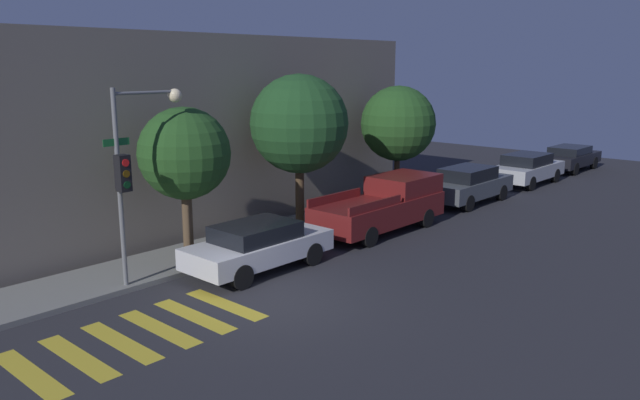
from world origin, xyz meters
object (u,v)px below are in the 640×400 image
(traffic_light_pole, at_px, (135,157))
(tree_midblock, at_px, (299,124))
(sedan_tail_of_row, at_px, (570,157))
(pickup_truck, at_px, (385,205))
(sedan_middle, at_px, (468,184))
(sedan_far_end, at_px, (527,168))
(tree_near_corner, at_px, (184,154))
(tree_far_end, at_px, (398,124))
(sedan_near_corner, at_px, (258,245))

(traffic_light_pole, relative_size, tree_midblock, 0.95)
(sedan_tail_of_row, bearing_deg, pickup_truck, -180.00)
(sedan_middle, height_order, sedan_far_end, sedan_middle)
(pickup_truck, height_order, sedan_tail_of_row, pickup_truck)
(tree_near_corner, bearing_deg, tree_far_end, 0.00)
(sedan_middle, height_order, tree_midblock, tree_midblock)
(sedan_far_end, xyz_separation_m, tree_near_corner, (-18.23, 1.92, 2.41))
(traffic_light_pole, bearing_deg, tree_far_end, 3.09)
(tree_midblock, relative_size, tree_far_end, 1.11)
(sedan_far_end, bearing_deg, tree_far_end, 166.49)
(sedan_tail_of_row, height_order, tree_midblock, tree_midblock)
(sedan_far_end, xyz_separation_m, tree_midblock, (-13.63, 1.92, 2.92))
(pickup_truck, height_order, tree_far_end, tree_far_end)
(sedan_far_end, distance_m, tree_midblock, 14.07)
(sedan_tail_of_row, height_order, tree_far_end, tree_far_end)
(pickup_truck, height_order, tree_midblock, tree_midblock)
(pickup_truck, xyz_separation_m, tree_far_end, (3.41, 1.92, 2.43))
(sedan_near_corner, xyz_separation_m, tree_far_end, (9.28, 1.92, 2.60))
(tree_midblock, height_order, tree_far_end, tree_midblock)
(sedan_middle, xyz_separation_m, tree_near_corner, (-12.61, 1.92, 2.40))
(sedan_near_corner, relative_size, pickup_truck, 0.81)
(pickup_truck, height_order, sedan_middle, pickup_truck)
(tree_midblock, bearing_deg, traffic_light_pole, -174.28)
(sedan_far_end, bearing_deg, sedan_near_corner, -180.00)
(sedan_tail_of_row, bearing_deg, traffic_light_pole, 177.16)
(tree_midblock, bearing_deg, sedan_tail_of_row, -5.78)
(sedan_near_corner, distance_m, sedan_middle, 11.67)
(traffic_light_pole, xyz_separation_m, sedan_far_end, (20.18, -1.27, -2.61))
(sedan_far_end, distance_m, tree_near_corner, 18.49)
(sedan_middle, relative_size, sedan_tail_of_row, 1.01)
(sedan_near_corner, bearing_deg, sedan_tail_of_row, 0.00)
(sedan_far_end, distance_m, sedan_tail_of_row, 5.38)
(sedan_near_corner, xyz_separation_m, pickup_truck, (5.87, -0.00, 0.17))
(sedan_middle, height_order, tree_far_end, tree_far_end)
(sedan_near_corner, distance_m, sedan_tail_of_row, 22.66)
(pickup_truck, distance_m, tree_midblock, 4.05)
(tree_near_corner, height_order, tree_far_end, tree_far_end)
(sedan_middle, bearing_deg, traffic_light_pole, 175.02)
(traffic_light_pole, distance_m, sedan_far_end, 20.38)
(tree_midblock, distance_m, tree_far_end, 5.64)
(tree_near_corner, bearing_deg, traffic_light_pole, -161.41)
(sedan_near_corner, bearing_deg, tree_far_end, 11.72)
(pickup_truck, bearing_deg, traffic_light_pole, 171.76)
(sedan_tail_of_row, xyz_separation_m, tree_midblock, (-19.01, 1.92, 2.98))
(traffic_light_pole, xyz_separation_m, sedan_middle, (14.56, -1.27, -2.59))
(tree_midblock, bearing_deg, sedan_far_end, -8.04)
(pickup_truck, distance_m, tree_far_end, 4.61)
(tree_far_end, bearing_deg, tree_midblock, 180.00)
(pickup_truck, height_order, tree_near_corner, tree_near_corner)
(tree_near_corner, distance_m, tree_midblock, 4.62)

